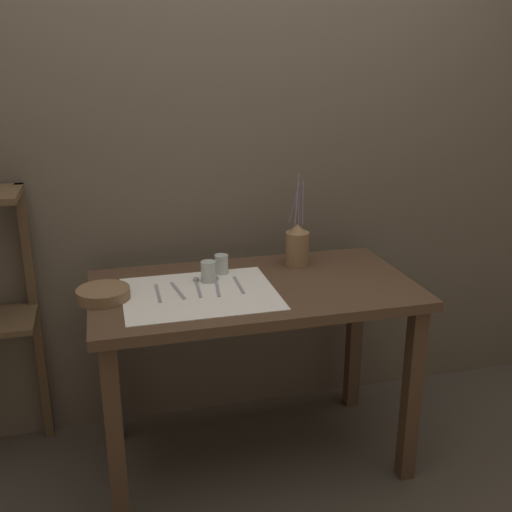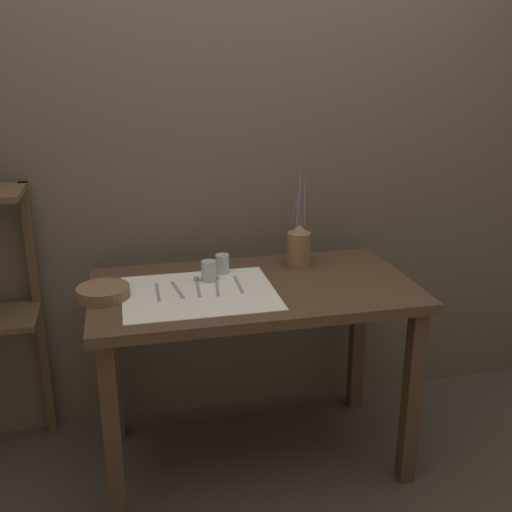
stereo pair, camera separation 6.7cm
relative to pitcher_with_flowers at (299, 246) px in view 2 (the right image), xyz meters
The scene contains 13 objects.
ground_plane 0.93m from the pitcher_with_flowers, 142.51° to the right, with size 12.00×12.00×0.00m, color #473F35.
stone_wall_back 0.48m from the pitcher_with_flowers, 131.84° to the left, with size 7.00×0.06×2.40m.
wooden_table 0.36m from the pitcher_with_flowers, 142.51° to the right, with size 1.26×0.68×0.79m.
linen_cloth 0.51m from the pitcher_with_flowers, 154.52° to the right, with size 0.57×0.46×0.00m.
pitcher_with_flowers is the anchor object (origin of this frame).
wooden_bowl 0.83m from the pitcher_with_flowers, 167.00° to the right, with size 0.19×0.19×0.04m.
glass_tumbler_near 0.42m from the pitcher_with_flowers, 165.62° to the right, with size 0.06×0.06×0.08m.
glass_tumbler_far 0.34m from the pitcher_with_flowers, behind, with size 0.06×0.06×0.08m.
fork_outer 0.64m from the pitcher_with_flowers, 163.02° to the right, with size 0.01×0.18×0.00m.
knife_center 0.57m from the pitcher_with_flowers, 161.81° to the right, with size 0.04×0.18×0.00m.
spoon_inner 0.47m from the pitcher_with_flowers, 165.11° to the right, with size 0.03×0.19×0.02m.
spoon_outer 0.40m from the pitcher_with_flowers, 161.28° to the right, with size 0.04×0.19×0.02m.
fork_inner 0.35m from the pitcher_with_flowers, 149.54° to the right, with size 0.02×0.18×0.00m.
Camera 2 is at (-0.48, -2.13, 1.64)m, focal length 42.00 mm.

